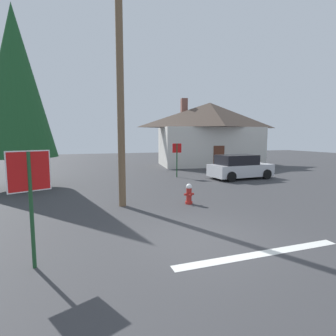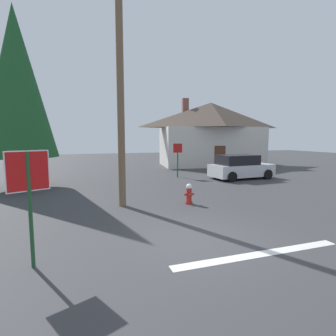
{
  "view_description": "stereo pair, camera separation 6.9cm",
  "coord_description": "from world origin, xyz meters",
  "px_view_note": "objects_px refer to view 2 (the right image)",
  "views": [
    {
      "loc": [
        -3.09,
        -6.31,
        2.76
      ],
      "look_at": [
        0.33,
        3.73,
        1.53
      ],
      "focal_mm": 28.64,
      "sensor_mm": 36.0,
      "label": 1
    },
    {
      "loc": [
        -3.03,
        -6.33,
        2.76
      ],
      "look_at": [
        0.33,
        3.73,
        1.53
      ],
      "focal_mm": 28.64,
      "sensor_mm": 36.0,
      "label": 2
    }
  ],
  "objects_px": {
    "stop_sign_near": "(29,184)",
    "stop_sign_far": "(178,153)",
    "house": "(210,133)",
    "pine_tree_tall_left": "(17,82)",
    "parked_car": "(240,167)",
    "utility_pole": "(120,86)",
    "fire_hydrant": "(189,194)"
  },
  "relations": [
    {
      "from": "stop_sign_near",
      "to": "parked_car",
      "type": "relative_size",
      "value": 0.58
    },
    {
      "from": "stop_sign_near",
      "to": "fire_hydrant",
      "type": "bearing_deg",
      "value": 37.12
    },
    {
      "from": "stop_sign_near",
      "to": "parked_car",
      "type": "xyz_separation_m",
      "value": [
        11.2,
        9.25,
        -1.04
      ]
    },
    {
      "from": "stop_sign_far",
      "to": "pine_tree_tall_left",
      "type": "xyz_separation_m",
      "value": [
        -9.37,
        -1.24,
        3.92
      ]
    },
    {
      "from": "fire_hydrant",
      "to": "stop_sign_far",
      "type": "bearing_deg",
      "value": 73.13
    },
    {
      "from": "fire_hydrant",
      "to": "utility_pole",
      "type": "distance_m",
      "value": 5.08
    },
    {
      "from": "house",
      "to": "fire_hydrant",
      "type": "bearing_deg",
      "value": -120.41
    },
    {
      "from": "house",
      "to": "parked_car",
      "type": "height_order",
      "value": "house"
    },
    {
      "from": "stop_sign_near",
      "to": "stop_sign_far",
      "type": "xyz_separation_m",
      "value": [
        7.45,
        11.17,
        -0.14
      ]
    },
    {
      "from": "fire_hydrant",
      "to": "parked_car",
      "type": "xyz_separation_m",
      "value": [
        5.92,
        5.26,
        0.34
      ]
    },
    {
      "from": "utility_pole",
      "to": "parked_car",
      "type": "distance_m",
      "value": 10.56
    },
    {
      "from": "fire_hydrant",
      "to": "house",
      "type": "xyz_separation_m",
      "value": [
        8.05,
        13.72,
        2.74
      ]
    },
    {
      "from": "house",
      "to": "stop_sign_far",
      "type": "bearing_deg",
      "value": -131.92
    },
    {
      "from": "stop_sign_far",
      "to": "parked_car",
      "type": "distance_m",
      "value": 4.31
    },
    {
      "from": "stop_sign_far",
      "to": "house",
      "type": "bearing_deg",
      "value": 48.08
    },
    {
      "from": "fire_hydrant",
      "to": "utility_pole",
      "type": "xyz_separation_m",
      "value": [
        -2.67,
        0.55,
        4.28
      ]
    },
    {
      "from": "fire_hydrant",
      "to": "house",
      "type": "relative_size",
      "value": 0.08
    },
    {
      "from": "stop_sign_far",
      "to": "utility_pole",
      "type": "bearing_deg",
      "value": -126.18
    },
    {
      "from": "stop_sign_near",
      "to": "stop_sign_far",
      "type": "distance_m",
      "value": 13.42
    },
    {
      "from": "stop_sign_far",
      "to": "parked_car",
      "type": "relative_size",
      "value": 0.55
    },
    {
      "from": "fire_hydrant",
      "to": "utility_pole",
      "type": "relative_size",
      "value": 0.09
    },
    {
      "from": "utility_pole",
      "to": "stop_sign_far",
      "type": "xyz_separation_m",
      "value": [
        4.84,
        6.62,
        -3.04
      ]
    },
    {
      "from": "stop_sign_near",
      "to": "pine_tree_tall_left",
      "type": "height_order",
      "value": "pine_tree_tall_left"
    },
    {
      "from": "stop_sign_far",
      "to": "fire_hydrant",
      "type": "bearing_deg",
      "value": -106.87
    },
    {
      "from": "house",
      "to": "pine_tree_tall_left",
      "type": "bearing_deg",
      "value": -152.95
    },
    {
      "from": "pine_tree_tall_left",
      "to": "utility_pole",
      "type": "bearing_deg",
      "value": -49.96
    },
    {
      "from": "utility_pole",
      "to": "house",
      "type": "bearing_deg",
      "value": 50.85
    },
    {
      "from": "house",
      "to": "pine_tree_tall_left",
      "type": "xyz_separation_m",
      "value": [
        -15.24,
        -7.78,
        2.42
      ]
    },
    {
      "from": "stop_sign_near",
      "to": "utility_pole",
      "type": "relative_size",
      "value": 0.28
    },
    {
      "from": "utility_pole",
      "to": "pine_tree_tall_left",
      "type": "distance_m",
      "value": 7.09
    },
    {
      "from": "fire_hydrant",
      "to": "parked_car",
      "type": "height_order",
      "value": "parked_car"
    },
    {
      "from": "stop_sign_far",
      "to": "pine_tree_tall_left",
      "type": "bearing_deg",
      "value": -172.47
    }
  ]
}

